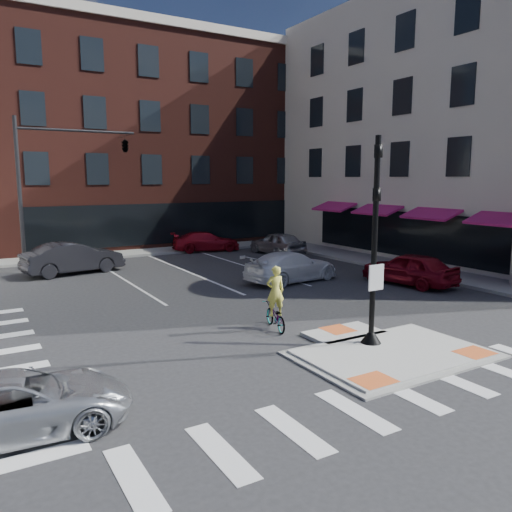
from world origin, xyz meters
TOP-DOWN VIEW (x-y plane):
  - ground at (0.00, 0.00)m, footprint 120.00×120.00m
  - refuge_island at (0.00, -0.26)m, footprint 5.40×4.65m
  - sidewalk_e at (10.80, 10.00)m, footprint 3.00×24.00m
  - sidewalk_n at (3.00, 22.00)m, footprint 26.00×3.00m
  - building_n at (3.00, 31.99)m, footprint 24.40×18.40m
  - building_e at (21.54, 11.50)m, footprint 21.90×23.90m
  - building_far_left at (-4.00, 52.00)m, footprint 10.00×12.00m
  - building_far_right at (9.00, 54.00)m, footprint 12.00×12.00m
  - signal_pole at (0.00, 0.40)m, footprint 0.60×0.60m
  - mast_arm_signal at (-3.47, 18.00)m, footprint 6.10×2.24m
  - silver_suv at (-9.50, 0.09)m, footprint 4.51×2.30m
  - red_sedan at (7.63, 5.97)m, footprint 2.51×4.71m
  - white_pickup at (3.34, 9.38)m, footprint 5.18×2.67m
  - bg_car_dark at (-5.30, 16.83)m, footprint 5.24×2.61m
  - bg_car_silver at (7.45, 16.93)m, footprint 2.10×4.49m
  - bg_car_red at (4.05, 20.63)m, footprint 4.86×2.77m
  - cyclist at (-1.50, 3.29)m, footprint 0.92×1.74m

SIDE VIEW (x-z plane):
  - ground at x=0.00m, z-range 0.00..0.00m
  - refuge_island at x=0.00m, z-range -0.01..0.11m
  - sidewalk_e at x=10.80m, z-range 0.00..0.15m
  - sidewalk_n at x=3.00m, z-range 0.00..0.15m
  - silver_suv at x=-9.50m, z-range 0.00..1.22m
  - bg_car_red at x=4.05m, z-range 0.00..1.33m
  - cyclist at x=-1.50m, z-range -0.35..1.77m
  - white_pickup at x=3.34m, z-range 0.00..1.44m
  - bg_car_silver at x=7.45m, z-range 0.00..1.49m
  - red_sedan at x=7.63m, z-range 0.00..1.53m
  - bg_car_dark at x=-5.30m, z-range 0.00..1.65m
  - signal_pole at x=0.00m, z-range -0.63..5.35m
  - building_far_left at x=-4.00m, z-range 0.00..10.00m
  - building_far_right at x=9.00m, z-range 0.00..12.00m
  - mast_arm_signal at x=-3.47m, z-range 2.21..10.21m
  - building_n at x=3.00m, z-range 0.05..15.55m
  - building_e at x=21.54m, z-range -0.81..16.89m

